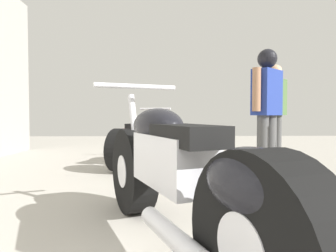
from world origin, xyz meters
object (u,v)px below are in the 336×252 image
at_px(motorcycle_maroon_cruiser, 175,177).
at_px(mechanic_in_blue, 275,107).
at_px(motorcycle_black_naked, 141,141).
at_px(mechanic_with_helmet, 267,99).

height_order(motorcycle_maroon_cruiser, mechanic_in_blue, mechanic_in_blue).
bearing_deg(motorcycle_maroon_cruiser, motorcycle_black_naked, 97.38).
relative_size(motorcycle_black_naked, mechanic_in_blue, 1.18).
bearing_deg(motorcycle_maroon_cruiser, mechanic_with_helmet, 59.71).
relative_size(motorcycle_maroon_cruiser, motorcycle_black_naked, 1.10).
relative_size(motorcycle_black_naked, mechanic_with_helmet, 1.16).
bearing_deg(motorcycle_black_naked, mechanic_with_helmet, -25.14).
bearing_deg(mechanic_in_blue, motorcycle_black_naked, -174.38).
bearing_deg(mechanic_with_helmet, mechanic_in_blue, 63.79).
relative_size(motorcycle_maroon_cruiser, mechanic_with_helmet, 1.27).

